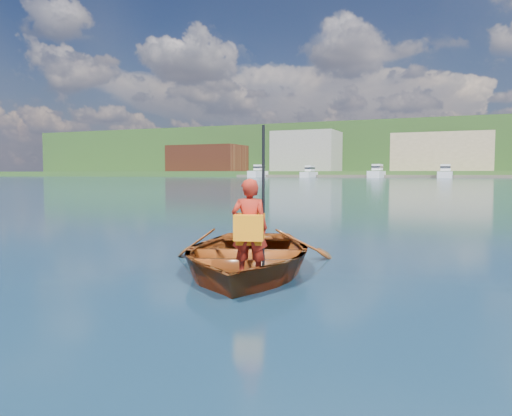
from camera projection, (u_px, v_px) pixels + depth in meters
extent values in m
plane|color=#12233E|center=(235.00, 277.00, 6.36)|extent=(600.00, 600.00, 0.00)
imported|color=brown|center=(246.00, 255.00, 6.75)|extent=(3.50, 4.16, 0.74)
imported|color=#A32114|center=(249.00, 228.00, 5.81)|extent=(0.49, 0.39, 1.16)
cube|color=orange|center=(248.00, 228.00, 5.68)|extent=(0.35, 0.20, 0.30)
cube|color=orange|center=(251.00, 226.00, 5.92)|extent=(0.35, 0.18, 0.30)
cube|color=orange|center=(250.00, 242.00, 5.82)|extent=(0.35, 0.30, 0.05)
cylinder|color=black|center=(263.00, 201.00, 5.92)|extent=(0.05, 0.05, 1.79)
cube|color=#3D5729|center=(459.00, 174.00, 180.86)|extent=(400.00, 80.00, 2.00)
cube|color=#28441B|center=(461.00, 152.00, 226.10)|extent=(400.00, 100.00, 22.00)
cube|color=brown|center=(501.00, 177.00, 137.86)|extent=(160.00, 4.11, 0.80)
cube|color=maroon|center=(207.00, 158.00, 192.44)|extent=(28.00, 16.00, 10.00)
cube|color=gray|center=(307.00, 152.00, 176.76)|extent=(22.00, 16.00, 14.00)
cube|color=tan|center=(442.00, 152.00, 159.34)|extent=(30.00, 16.00, 12.00)
cube|color=silver|center=(258.00, 174.00, 160.81)|extent=(2.97, 10.62, 2.26)
cube|color=silver|center=(259.00, 168.00, 161.63)|extent=(2.08, 4.78, 1.80)
cube|color=black|center=(259.00, 167.00, 161.62)|extent=(2.14, 4.99, 0.50)
cube|color=silver|center=(309.00, 175.00, 154.17)|extent=(2.83, 10.10, 1.90)
cube|color=silver|center=(310.00, 168.00, 154.96)|extent=(1.98, 4.55, 1.80)
cube|color=black|center=(310.00, 168.00, 154.95)|extent=(2.04, 4.75, 0.50)
cube|color=silver|center=(377.00, 175.00, 146.14)|extent=(3.46, 12.36, 2.18)
cube|color=silver|center=(377.00, 167.00, 147.12)|extent=(2.42, 5.56, 1.80)
cube|color=black|center=(377.00, 167.00, 147.12)|extent=(2.49, 5.81, 0.50)
cube|color=silver|center=(445.00, 175.00, 138.81)|extent=(3.65, 13.05, 2.02)
cube|color=silver|center=(446.00, 168.00, 139.86)|extent=(2.56, 5.87, 1.80)
cube|color=black|center=(446.00, 167.00, 139.86)|extent=(2.63, 6.14, 0.50)
cylinder|color=#382314|center=(262.00, 145.00, 281.30)|extent=(0.80, 0.80, 3.98)
sphere|color=#185817|center=(262.00, 135.00, 280.93)|extent=(7.43, 7.43, 7.43)
cylinder|color=#382314|center=(342.00, 152.00, 236.92)|extent=(0.80, 0.80, 3.03)
sphere|color=#185817|center=(342.00, 143.00, 236.63)|extent=(5.66, 5.66, 5.66)
cylinder|color=#382314|center=(508.00, 138.00, 237.92)|extent=(0.80, 0.80, 3.18)
sphere|color=#185817|center=(508.00, 129.00, 237.63)|extent=(5.94, 5.94, 5.94)
cylinder|color=#382314|center=(485.00, 160.00, 191.11)|extent=(0.80, 0.80, 2.90)
sphere|color=#185817|center=(486.00, 149.00, 190.84)|extent=(5.42, 5.42, 5.42)
cylinder|color=#382314|center=(297.00, 144.00, 278.28)|extent=(0.80, 0.80, 2.91)
sphere|color=#185817|center=(297.00, 137.00, 278.01)|extent=(5.44, 5.44, 5.44)
cylinder|color=#382314|center=(251.00, 156.00, 244.24)|extent=(0.80, 0.80, 4.04)
sphere|color=#185817|center=(251.00, 145.00, 243.86)|extent=(7.54, 7.54, 7.54)
cylinder|color=#382314|center=(511.00, 148.00, 210.13)|extent=(0.80, 0.80, 3.77)
sphere|color=#185817|center=(512.00, 136.00, 209.78)|extent=(7.04, 7.04, 7.04)
cylinder|color=#382314|center=(280.00, 152.00, 252.85)|extent=(0.80, 0.80, 3.26)
sphere|color=#185817|center=(280.00, 143.00, 252.54)|extent=(6.09, 6.09, 6.09)
cylinder|color=#382314|center=(234.00, 146.00, 288.07)|extent=(0.80, 0.80, 3.16)
sphere|color=#185817|center=(234.00, 139.00, 287.78)|extent=(5.90, 5.90, 5.90)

